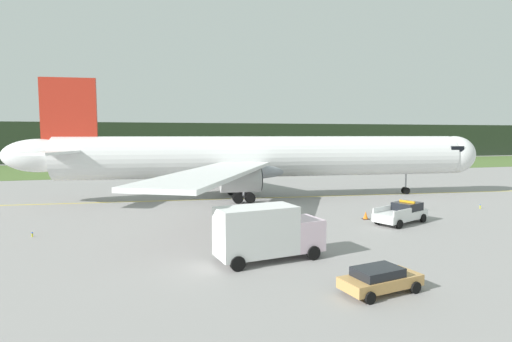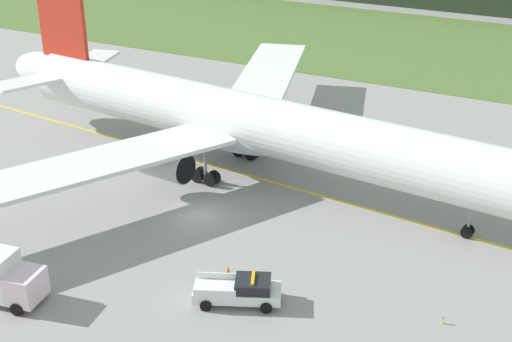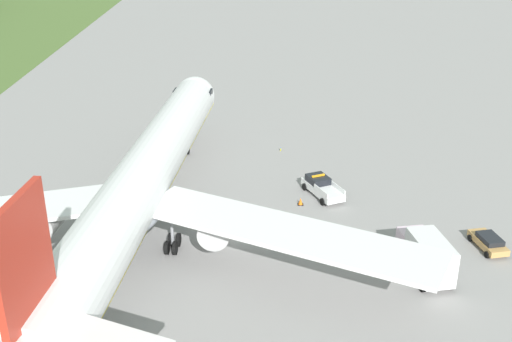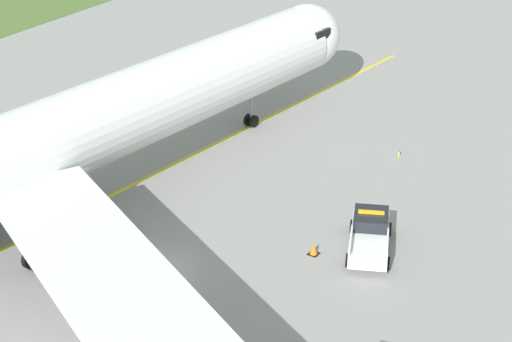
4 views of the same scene
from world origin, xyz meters
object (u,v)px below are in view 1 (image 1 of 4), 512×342
ops_pickup_truck (402,213)px  apron_cone (366,215)px  airliner (261,158)px  staff_car (380,279)px  catering_truck (266,232)px

ops_pickup_truck → apron_cone: (-2.25, 2.33, -0.55)m
airliner → ops_pickup_truck: size_ratio=9.69×
airliner → ops_pickup_truck: bearing=-65.0°
staff_car → apron_cone: size_ratio=6.07×
staff_car → airliner: bearing=84.3°
ops_pickup_truck → apron_cone: bearing=134.0°
airliner → ops_pickup_truck: airliner is taller
airliner → apron_cone: (5.70, -14.72, -4.64)m
staff_car → apron_cone: (8.74, 15.75, -0.35)m
airliner → catering_truck: size_ratio=8.23×
catering_truck → ops_pickup_truck: bearing=24.8°
ops_pickup_truck → catering_truck: 16.39m
ops_pickup_truck → staff_car: bearing=-129.3°
ops_pickup_truck → catering_truck: (-14.85, -6.87, 0.92)m
airliner → catering_truck: airliner is taller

